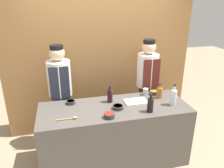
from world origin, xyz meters
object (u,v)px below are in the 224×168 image
object	(u,v)px
sauce_bowl_white	(118,107)
bottle_amber	(159,93)
bottle_clear	(173,97)
cutting_board	(136,102)
wooden_spoon	(70,118)
chef_left	(61,93)
chef_right	(147,85)
sauce_bowl_red	(109,115)
sauce_bowl_orange	(154,92)
bottle_wine	(110,96)
bottle_soy	(150,105)
cup_steel	(146,92)
sauce_bowl_yellow	(71,102)

from	to	relation	value
sauce_bowl_white	bottle_amber	bearing A→B (deg)	15.61
bottle_clear	bottle_amber	distance (m)	0.28
cutting_board	bottle_clear	xyz separation A→B (m)	(0.47, -0.20, 0.11)
bottle_clear	wooden_spoon	world-z (taller)	bottle_clear
chef_left	chef_right	xyz separation A→B (m)	(1.42, 0.00, 0.01)
wooden_spoon	sauce_bowl_white	bearing A→B (deg)	11.09
sauce_bowl_red	cutting_board	size ratio (longest dim) A/B	0.41
sauce_bowl_red	wooden_spoon	bearing A→B (deg)	171.17
sauce_bowl_orange	bottle_wine	bearing A→B (deg)	-171.68
bottle_soy	wooden_spoon	distance (m)	1.04
sauce_bowl_red	bottle_wine	size ratio (longest dim) A/B	0.52
sauce_bowl_white	chef_left	world-z (taller)	chef_left
sauce_bowl_orange	bottle_clear	world-z (taller)	bottle_clear
cup_steel	chef_right	distance (m)	0.35
sauce_bowl_white	wooden_spoon	world-z (taller)	sauce_bowl_white
bottle_wine	wooden_spoon	distance (m)	0.69
cup_steel	chef_left	xyz separation A→B (m)	(-1.27, 0.32, -0.03)
bottle_clear	wooden_spoon	xyz separation A→B (m)	(-1.42, -0.06, -0.11)
chef_left	cutting_board	bearing A→B (deg)	-26.90
sauce_bowl_white	bottle_wine	distance (m)	0.25
bottle_clear	cup_steel	size ratio (longest dim) A/B	2.95
sauce_bowl_red	cutting_board	distance (m)	0.57
sauce_bowl_red	cup_steel	bearing A→B (deg)	37.99
bottle_amber	chef_left	distance (m)	1.51
sauce_bowl_yellow	bottle_soy	xyz separation A→B (m)	(1.00, -0.48, 0.07)
sauce_bowl_red	sauce_bowl_orange	size ratio (longest dim) A/B	1.08
sauce_bowl_white	bottle_soy	size ratio (longest dim) A/B	0.58
sauce_bowl_white	bottle_clear	distance (m)	0.78
cutting_board	wooden_spoon	bearing A→B (deg)	-164.62
sauce_bowl_orange	cutting_board	bearing A→B (deg)	-151.18
cutting_board	sauce_bowl_orange	bearing A→B (deg)	28.82
sauce_bowl_yellow	chef_right	xyz separation A→B (m)	(1.29, 0.36, 0.01)
bottle_soy	cup_steel	xyz separation A→B (m)	(0.15, 0.52, -0.05)
sauce_bowl_red	sauce_bowl_orange	distance (m)	0.98
wooden_spoon	chef_left	bearing A→B (deg)	96.82
bottle_clear	chef_left	world-z (taller)	chef_left
bottle_soy	cutting_board	bearing A→B (deg)	105.56
cup_steel	wooden_spoon	bearing A→B (deg)	-158.22
bottle_amber	bottle_wine	world-z (taller)	bottle_wine
sauce_bowl_orange	bottle_soy	distance (m)	0.58
cutting_board	bottle_soy	size ratio (longest dim) A/B	1.26
sauce_bowl_red	sauce_bowl_white	size ratio (longest dim) A/B	0.90
bottle_wine	cup_steel	world-z (taller)	bottle_wine
sauce_bowl_white	bottle_amber	distance (m)	0.72
cutting_board	bottle_amber	bearing A→B (deg)	8.63
cutting_board	wooden_spoon	world-z (taller)	wooden_spoon
cutting_board	chef_left	distance (m)	1.17
cutting_board	bottle_amber	distance (m)	0.40
cutting_board	bottle_clear	size ratio (longest dim) A/B	1.05
sauce_bowl_red	chef_right	bearing A→B (deg)	45.54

